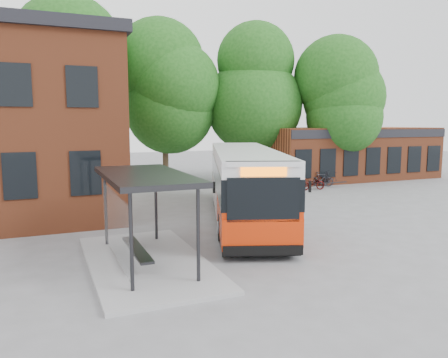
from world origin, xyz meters
name	(u,v)px	position (x,y,z in m)	size (l,w,h in m)	color
ground	(259,241)	(0.00, 0.00, 0.00)	(100.00, 100.00, 0.00)	slate
shop_row	(347,153)	(15.00, 14.00, 2.00)	(14.00, 6.20, 4.00)	brown
bus_shelter	(146,219)	(-4.50, -1.00, 1.45)	(3.60, 7.00, 2.90)	#262629
bike_rail	(314,186)	(9.28, 10.00, 0.19)	(5.20, 0.10, 0.38)	#262629
tree_0	(63,105)	(-6.00, 16.00, 5.50)	(7.92, 7.92, 11.00)	#174913
tree_1	(165,111)	(1.00, 17.00, 5.20)	(7.92, 7.92, 10.40)	#174913
tree_2	(257,108)	(8.00, 16.00, 5.50)	(7.92, 7.92, 11.00)	#174913
tree_3	(343,119)	(13.00, 12.00, 4.64)	(7.04, 7.04, 9.28)	#174913
city_bus	(244,185)	(1.04, 3.56, 1.61)	(2.70, 12.68, 3.22)	red
bicycle_1	(288,183)	(7.30, 10.06, 0.51)	(0.48, 1.71, 1.03)	#34312D
bicycle_2	(313,183)	(8.96, 9.74, 0.46)	(0.60, 1.73, 0.91)	black
bicycle_3	(298,181)	(8.25, 10.39, 0.54)	(0.51, 1.81, 1.09)	#601E13
bicycle_4	(313,183)	(8.91, 9.68, 0.45)	(0.60, 1.71, 0.90)	#3B0605
bicycle_5	(321,179)	(10.35, 10.79, 0.51)	(0.48, 1.70, 1.02)	black
bicycle_7	(330,178)	(11.26, 10.97, 0.50)	(0.47, 1.67, 1.00)	black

